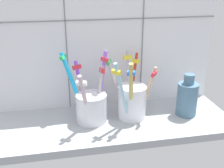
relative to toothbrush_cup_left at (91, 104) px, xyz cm
name	(u,v)px	position (x,y,z in cm)	size (l,w,h in cm)	color
counter_slab	(113,124)	(5.62, -1.48, -5.74)	(64.00, 22.00, 2.00)	#9EA3A8
tile_wall_back	(105,35)	(5.62, 10.52, 15.76)	(64.00, 2.20, 45.00)	white
toothbrush_cup_left	(91,104)	(0.00, 0.00, 0.00)	(12.48, 12.95, 18.34)	silver
toothbrush_cup_right	(132,99)	(10.95, -0.17, 0.61)	(12.48, 14.89, 17.71)	white
ceramic_vase	(187,98)	(26.27, -1.48, 0.23)	(5.57, 5.57, 11.82)	slate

